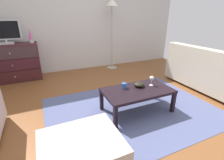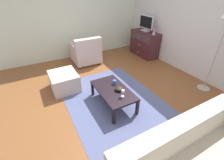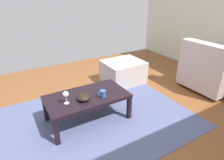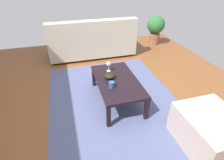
{
  "view_description": "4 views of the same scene",
  "coord_description": "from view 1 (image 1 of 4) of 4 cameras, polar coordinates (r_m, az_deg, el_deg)",
  "views": [
    {
      "loc": [
        -1.0,
        -2.1,
        1.4
      ],
      "look_at": [
        -0.1,
        -0.1,
        0.52
      ],
      "focal_mm": 25.98,
      "sensor_mm": 36.0,
      "label": 1
    },
    {
      "loc": [
        2.43,
        -1.46,
        2.12
      ],
      "look_at": [
        0.1,
        -0.19,
        0.49
      ],
      "focal_mm": 24.5,
      "sensor_mm": 36.0,
      "label": 2
    },
    {
      "loc": [
        1.06,
        1.76,
        1.58
      ],
      "look_at": [
        -0.01,
        -0.06,
        0.6
      ],
      "focal_mm": 30.88,
      "sensor_mm": 36.0,
      "label": 3
    },
    {
      "loc": [
        -1.84,
        0.41,
        1.73
      ],
      "look_at": [
        0.07,
        -0.13,
        0.48
      ],
      "focal_mm": 28.93,
      "sensor_mm": 36.0,
      "label": 4
    }
  ],
  "objects": [
    {
      "name": "coffee_table",
      "position": [
        2.48,
        8.95,
        -4.22
      ],
      "size": [
        1.03,
        0.57,
        0.36
      ],
      "color": "black",
      "rests_on": "ground_plane"
    },
    {
      "name": "wall_accent_rear",
      "position": [
        4.53,
        -12.16,
        21.32
      ],
      "size": [
        5.87,
        0.12,
        2.79
      ],
      "primitive_type": "cube",
      "color": "beige",
      "rests_on": "ground_plane"
    },
    {
      "name": "mug",
      "position": [
        2.47,
        4.29,
        -1.99
      ],
      "size": [
        0.11,
        0.08,
        0.08
      ],
      "color": "#31559B",
      "rests_on": "coffee_table"
    },
    {
      "name": "wine_glass",
      "position": [
        2.61,
        13.8,
        0.52
      ],
      "size": [
        0.07,
        0.07,
        0.16
      ],
      "color": "silver",
      "rests_on": "coffee_table"
    },
    {
      "name": "dresser",
      "position": [
        4.26,
        -31.27,
        5.24
      ],
      "size": [
        1.07,
        0.49,
        0.83
      ],
      "color": "#442126",
      "rests_on": "ground_plane"
    },
    {
      "name": "couch_large",
      "position": [
        3.73,
        32.2,
        1.74
      ],
      "size": [
        0.85,
        1.86,
        0.84
      ],
      "color": "#332319",
      "rests_on": "ground_plane"
    },
    {
      "name": "area_rug",
      "position": [
        2.65,
        7.06,
        -10.19
      ],
      "size": [
        2.6,
        1.9,
        0.01
      ],
      "primitive_type": "cube",
      "color": "#4F577F",
      "rests_on": "ground_plane"
    },
    {
      "name": "ottoman",
      "position": [
        1.64,
        -10.45,
        -25.34
      ],
      "size": [
        0.71,
        0.61,
        0.41
      ],
      "primitive_type": "cube",
      "rotation": [
        0.0,
        0.0,
        0.01
      ],
      "color": "#C0B0A7",
      "rests_on": "ground_plane"
    },
    {
      "name": "ground_plane",
      "position": [
        2.73,
        1.19,
        -9.65
      ],
      "size": [
        5.87,
        5.1,
        0.05
      ],
      "primitive_type": "cube",
      "color": "brown"
    },
    {
      "name": "standing_lamp",
      "position": [
        4.44,
        -0.04,
        23.54
      ],
      "size": [
        0.32,
        0.32,
        1.79
      ],
      "color": "#A59E8C",
      "rests_on": "ground_plane"
    },
    {
      "name": "tv",
      "position": [
        4.18,
        -33.73,
        13.98
      ],
      "size": [
        0.62,
        0.18,
        0.49
      ],
      "color": "silver",
      "rests_on": "dresser"
    },
    {
      "name": "lava_lamp",
      "position": [
        4.08,
        -26.72,
        13.61
      ],
      "size": [
        0.09,
        0.09,
        0.33
      ],
      "color": "#B7B7BC",
      "rests_on": "dresser"
    },
    {
      "name": "bowl_decorative",
      "position": [
        2.55,
        9.53,
        -1.52
      ],
      "size": [
        0.16,
        0.16,
        0.07
      ],
      "primitive_type": "ellipsoid",
      "color": "black",
      "rests_on": "coffee_table"
    }
  ]
}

